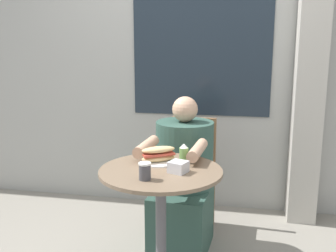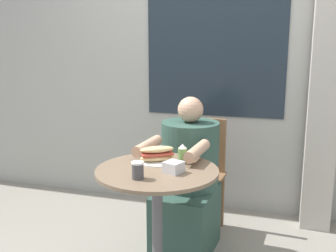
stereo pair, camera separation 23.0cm
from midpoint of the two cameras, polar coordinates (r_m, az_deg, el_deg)
storefront_wall at (r=3.40m, az=1.92°, el=11.37°), size 8.00×0.09×2.80m
lattice_pillar at (r=3.21m, az=18.01°, el=7.15°), size 0.22×0.22×2.40m
cafe_table at (r=2.23m, az=-4.05°, el=-11.39°), size 0.68×0.68×0.76m
diner_chair at (r=3.06m, az=1.26°, el=-5.45°), size 0.41×0.41×0.87m
seated_diner at (r=2.75m, az=-0.24°, el=-8.83°), size 0.43×0.73×1.09m
sandwich_on_plate at (r=2.27m, az=-4.33°, el=-4.35°), size 0.21×0.21×0.10m
drink_cup at (r=2.00m, az=-6.70°, el=-6.57°), size 0.06×0.06×0.09m
napkin_box at (r=2.10m, az=-1.64°, el=-6.00°), size 0.12×0.12×0.06m
condiment_bottle at (r=2.26m, az=-0.60°, el=-4.03°), size 0.05×0.05×0.11m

